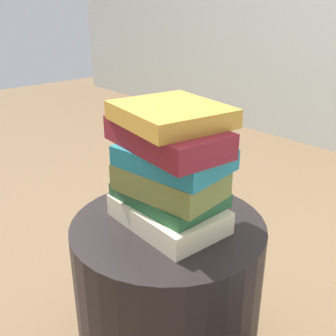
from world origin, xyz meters
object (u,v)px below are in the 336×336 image
(book_forest, at_px, (169,195))
(book_teal, at_px, (174,157))
(book_olive, at_px, (169,180))
(book_maroon, at_px, (166,136))
(side_table, at_px, (168,296))
(book_cream, at_px, (168,213))
(book_ochre, at_px, (171,114))

(book_forest, height_order, book_teal, book_teal)
(book_teal, bearing_deg, book_forest, 164.43)
(book_olive, relative_size, book_maroon, 0.82)
(book_teal, bearing_deg, book_maroon, -137.45)
(side_table, distance_m, book_olive, 0.34)
(book_cream, relative_size, book_forest, 1.08)
(book_maroon, bearing_deg, book_forest, 121.78)
(book_teal, relative_size, book_maroon, 0.82)
(book_forest, distance_m, book_maroon, 0.15)
(side_table, distance_m, book_forest, 0.29)
(book_forest, relative_size, book_teal, 1.02)
(book_forest, height_order, book_ochre, book_ochre)
(book_cream, bearing_deg, side_table, -41.82)
(book_cream, height_order, book_maroon, book_maroon)
(book_cream, distance_m, book_maroon, 0.20)
(book_cream, relative_size, book_teal, 1.11)
(book_olive, distance_m, book_teal, 0.06)
(book_forest, bearing_deg, book_ochre, -18.24)
(book_teal, distance_m, book_ochre, 0.10)
(book_olive, bearing_deg, side_table, 163.61)
(book_forest, xyz_separation_m, book_olive, (0.02, -0.01, 0.05))
(side_table, bearing_deg, book_ochre, 78.83)
(book_olive, bearing_deg, book_teal, 61.65)
(side_table, xyz_separation_m, book_teal, (0.01, 0.01, 0.40))
(book_forest, relative_size, book_maroon, 0.84)
(book_cream, height_order, book_teal, book_teal)
(book_cream, xyz_separation_m, book_ochre, (0.00, 0.01, 0.25))
(book_ochre, bearing_deg, side_table, -92.40)
(book_maroon, xyz_separation_m, book_ochre, (0.00, 0.01, 0.05))
(side_table, xyz_separation_m, book_olive, (0.01, -0.00, 0.34))
(book_forest, xyz_separation_m, book_ochre, (0.01, -0.00, 0.20))
(book_cream, relative_size, book_maroon, 0.91)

